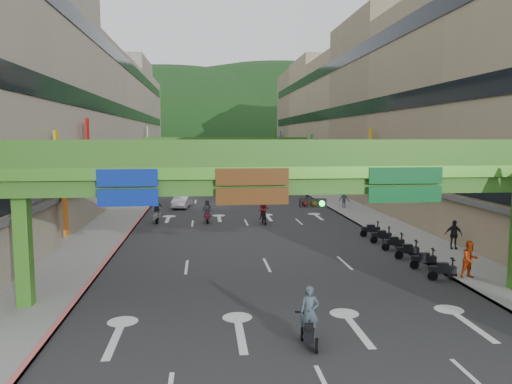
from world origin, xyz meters
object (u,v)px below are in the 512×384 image
object	(u,v)px
car_yellow	(262,181)
overpass_near	(308,185)
car_silver	(182,201)
pedestrian_red	(470,262)
scooter_rider_mid	(264,211)
scooter_rider_near	(310,318)

from	to	relation	value
car_yellow	overpass_near	bearing A→B (deg)	-102.02
car_silver	pedestrian_red	world-z (taller)	pedestrian_red
pedestrian_red	car_yellow	bearing A→B (deg)	86.45
car_silver	car_yellow	distance (m)	23.58
overpass_near	car_yellow	world-z (taller)	overpass_near
car_silver	overpass_near	bearing A→B (deg)	-69.09
car_yellow	car_silver	bearing A→B (deg)	-124.53
scooter_rider_mid	overpass_near	bearing A→B (deg)	-91.38
overpass_near	car_yellow	distance (m)	51.58
overpass_near	pedestrian_red	xyz separation A→B (m)	(8.87, 2.62, -4.27)
car_yellow	scooter_rider_mid	bearing A→B (deg)	-103.94
overpass_near	scooter_rider_near	xyz separation A→B (m)	(-0.83, -4.38, -4.20)
car_silver	pedestrian_red	distance (m)	31.69
overpass_near	car_yellow	size ratio (longest dim) A/B	6.47
car_silver	scooter_rider_near	bearing A→B (deg)	-71.97
pedestrian_red	scooter_rider_mid	bearing A→B (deg)	106.60
car_silver	pedestrian_red	size ratio (longest dim) A/B	2.24
scooter_rider_near	car_silver	distance (m)	35.09
overpass_near	scooter_rider_near	distance (m)	6.12
scooter_rider_near	pedestrian_red	xyz separation A→B (m)	(9.70, 7.00, -0.07)
overpass_near	pedestrian_red	bearing A→B (deg)	16.45
overpass_near	car_silver	distance (m)	31.28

